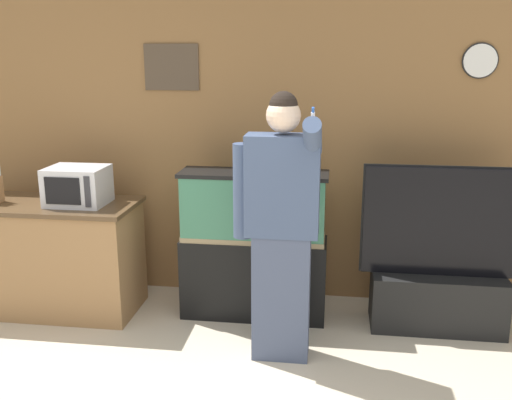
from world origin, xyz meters
TOP-DOWN VIEW (x-y plane):
  - wall_back_paneled at (0.00, 2.73)m, footprint 10.00×0.08m
  - counter_island at (-1.59, 2.14)m, footprint 1.53×0.66m
  - microwave at (-1.26, 2.13)m, footprint 0.45×0.37m
  - aquarium_on_stand at (0.11, 2.25)m, footprint 1.14×0.36m
  - tv_on_stand at (1.52, 2.22)m, footprint 1.19×0.40m
  - person_standing at (0.37, 1.64)m, footprint 0.57×0.43m

SIDE VIEW (x-z plane):
  - tv_on_stand at x=1.52m, z-range -0.26..1.00m
  - counter_island at x=-1.59m, z-range 0.00..0.91m
  - aquarium_on_stand at x=0.11m, z-range 0.00..1.18m
  - person_standing at x=0.37m, z-range 0.04..1.86m
  - microwave at x=-1.26m, z-range 0.90..1.20m
  - wall_back_paneled at x=0.00m, z-range 0.00..2.60m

